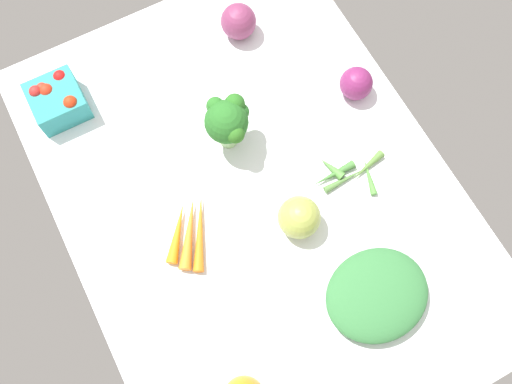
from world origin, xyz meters
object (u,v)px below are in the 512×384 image
Objects in this scene: berry_basket at (57,100)px; carrot_bunch at (189,232)px; red_onion_center at (239,21)px; red_onion_near_basket at (356,83)px; leafy_greens_clump at (377,295)px; broccoli_head at (228,121)px; okra_pile at (347,173)px; heirloom_tomato_green at (299,217)px.

carrot_bunch is at bearing -162.40° from berry_basket.
red_onion_center is (37.25, -30.19, 2.75)cm from carrot_bunch.
red_onion_near_basket is 0.35× the size of leafy_greens_clump.
broccoli_head is 37.12cm from berry_basket.
berry_basket is 0.64× the size of okra_pile.
berry_basket is 39.91cm from carrot_bunch.
broccoli_head is 26.53cm from okra_pile.
heirloom_tomato_green is 20.44cm from leafy_greens_clump.
broccoli_head is at bearing 148.62° from red_onion_center.
red_onion_near_basket is 46.83cm from carrot_bunch.
leafy_greens_clump is at bearing -137.09° from carrot_bunch.
red_onion_near_basket is 44.29cm from leafy_greens_clump.
okra_pile is (4.46, -14.12, -3.33)cm from heirloom_tomato_green.
okra_pile is at bearing -132.08° from berry_basket.
carrot_bunch is (-12.12, 45.17, -2.33)cm from red_onion_near_basket.
berry_basket is at bearing 89.01° from red_onion_center.
okra_pile is at bearing -174.63° from red_onion_center.
carrot_bunch is (8.10, 19.92, -3.01)cm from heirloom_tomato_green.
carrot_bunch is 48.03cm from red_onion_center.
red_onion_near_basket is 29.26cm from broccoli_head.
red_onion_near_basket is at bearing -35.24° from okra_pile.
broccoli_head is at bearing 43.78° from okra_pile.
leafy_greens_clump is at bearing 153.91° from red_onion_near_basket.
berry_basket is 42.25cm from red_onion_center.
broccoli_head reaches higher than okra_pile.
carrot_bunch is (-14.71, 16.45, -7.26)cm from broccoli_head.
broccoli_head is 1.25× the size of berry_basket.
red_onion_near_basket is 0.84× the size of heirloom_tomato_green.
leafy_greens_clump is (-65.62, -37.75, -0.86)cm from berry_basket.
carrot_bunch is at bearing 131.81° from broccoli_head.
okra_pile is (-18.35, -17.59, -7.59)cm from broccoli_head.
berry_basket is 0.68× the size of carrot_bunch.
okra_pile is at bearing -96.10° from carrot_bunch.
berry_basket is at bearing 17.60° from carrot_bunch.
broccoli_head is at bearing 12.32° from leafy_greens_clump.
broccoli_head reaches higher than red_onion_near_basket.
red_onion_center is at bearing 5.37° from okra_pile.
leafy_greens_clump is (-27.64, -25.70, 1.49)cm from carrot_bunch.
heirloom_tomato_green is at bearing -145.24° from berry_basket.
berry_basket reaches higher than okra_pile.
berry_basket is 1.33× the size of red_onion_center.
broccoli_head is 0.86× the size of carrot_bunch.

